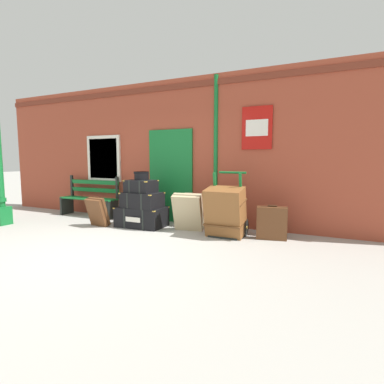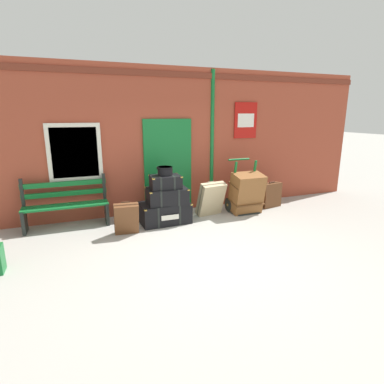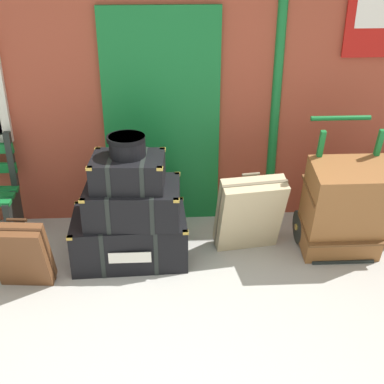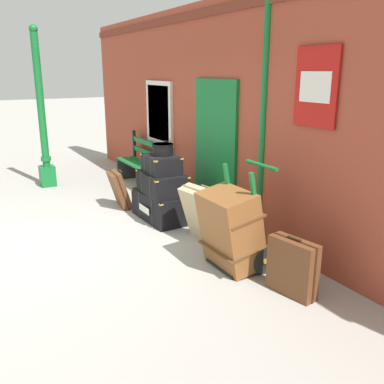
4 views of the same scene
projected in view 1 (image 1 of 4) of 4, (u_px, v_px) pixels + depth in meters
The scene contains 13 objects.
ground_plane at pixel (94, 249), 4.83m from camera, with size 60.00×60.00×0.00m, color #A3A099.
brick_facade at pixel (171, 152), 6.99m from camera, with size 10.40×0.35×3.20m.
lamp_post at pixel (0, 173), 6.52m from camera, with size 0.28×0.28×3.01m.
platform_bench at pixel (90, 198), 7.64m from camera, with size 1.60×0.43×1.01m.
steamer_trunk_base at pixel (142, 217), 6.45m from camera, with size 1.03×0.69×0.43m.
steamer_trunk_middle at pixel (142, 200), 6.35m from camera, with size 0.83×0.58×0.33m.
steamer_trunk_top at pixel (141, 186), 6.33m from camera, with size 0.63×0.48×0.27m.
round_hatbox at pixel (142, 175), 6.33m from camera, with size 0.32×0.32×0.18m.
porters_trolley at pixel (228, 221), 5.72m from camera, with size 0.71×0.59×1.20m.
large_brown_trunk at pixel (225, 212), 5.54m from camera, with size 0.70×0.59×0.94m.
suitcase_charcoal at pixel (188, 212), 6.02m from camera, with size 0.63×0.50×0.77m.
suitcase_tan at pixel (272, 223), 5.40m from camera, with size 0.55×0.27×0.63m.
suitcase_umber at pixel (98, 212), 6.43m from camera, with size 0.47×0.36×0.64m.
Camera 1 is at (3.45, -3.57, 1.44)m, focal length 28.19 mm.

